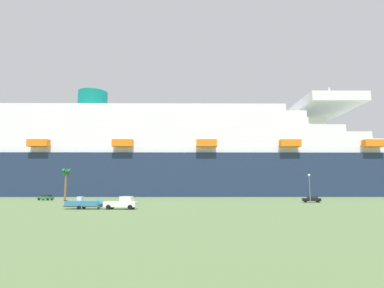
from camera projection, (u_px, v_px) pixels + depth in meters
ground_plane at (181, 199)px, 101.02m from camera, size 600.00×600.00×0.00m
cruise_ship at (171, 160)px, 138.94m from camera, size 283.45×59.91×57.51m
pickup_truck at (122, 203)px, 52.92m from camera, size 5.64×2.36×2.20m
small_boat_on_trailer at (87, 203)px, 53.30m from camera, size 8.28×2.34×2.15m
palm_tree at (66, 176)px, 83.26m from camera, size 2.99×2.59×8.80m
street_lamp at (309, 184)px, 71.45m from camera, size 0.56×0.56×6.87m
parked_car_green_wagon at (46, 197)px, 88.81m from camera, size 4.70×2.51×1.58m
parked_car_black_coupe at (312, 199)px, 76.50m from camera, size 4.59×2.57×1.58m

